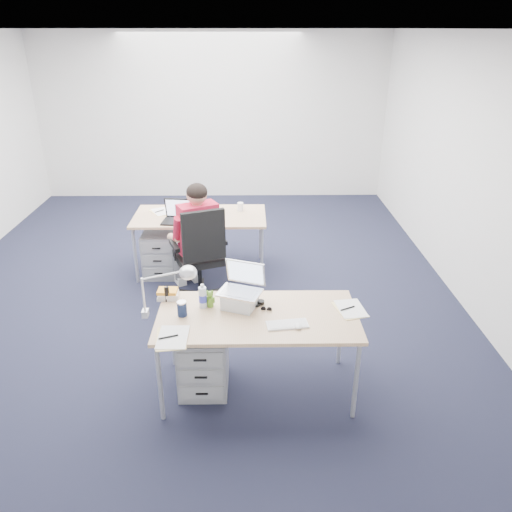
# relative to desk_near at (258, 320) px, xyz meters

# --- Properties ---
(floor) EXTENTS (7.00, 7.00, 0.00)m
(floor) POSITION_rel_desk_near_xyz_m (-0.70, 1.91, -0.68)
(floor) COLOR black
(floor) RESTS_ON ground
(room) EXTENTS (6.02, 7.02, 2.80)m
(room) POSITION_rel_desk_near_xyz_m (-0.70, 1.91, 1.03)
(room) COLOR silver
(room) RESTS_ON ground
(desk_near) EXTENTS (1.60, 0.80, 0.73)m
(desk_near) POSITION_rel_desk_near_xyz_m (0.00, 0.00, 0.00)
(desk_near) COLOR tan
(desk_near) RESTS_ON ground
(desk_far) EXTENTS (1.60, 0.80, 0.73)m
(desk_far) POSITION_rel_desk_near_xyz_m (-0.67, 2.33, 0.00)
(desk_far) COLOR tan
(desk_far) RESTS_ON ground
(office_chair) EXTENTS (0.92, 0.92, 1.12)m
(office_chair) POSITION_rel_desk_near_xyz_m (-0.61, 1.56, -0.37)
(office_chair) COLOR black
(office_chair) RESTS_ON ground
(seated_person) EXTENTS (0.65, 0.80, 1.33)m
(seated_person) POSITION_rel_desk_near_xyz_m (-0.68, 1.73, -0.01)
(seated_person) COLOR #BB1A35
(seated_person) RESTS_ON ground
(drawer_pedestal_near) EXTENTS (0.40, 0.50, 0.55)m
(drawer_pedestal_near) POSITION_rel_desk_near_xyz_m (-0.45, 0.05, -0.41)
(drawer_pedestal_near) COLOR #95979A
(drawer_pedestal_near) RESTS_ON ground
(drawer_pedestal_far) EXTENTS (0.40, 0.50, 0.55)m
(drawer_pedestal_far) POSITION_rel_desk_near_xyz_m (-1.16, 2.23, -0.41)
(drawer_pedestal_far) COLOR #95979A
(drawer_pedestal_far) RESTS_ON ground
(silver_laptop) EXTENTS (0.41, 0.36, 0.36)m
(silver_laptop) POSITION_rel_desk_near_xyz_m (-0.14, 0.13, 0.22)
(silver_laptop) COLOR silver
(silver_laptop) RESTS_ON desk_near
(wireless_keyboard) EXTENTS (0.33, 0.17, 0.02)m
(wireless_keyboard) POSITION_rel_desk_near_xyz_m (0.23, -0.15, 0.05)
(wireless_keyboard) COLOR white
(wireless_keyboard) RESTS_ON desk_near
(computer_mouse) EXTENTS (0.06, 0.09, 0.03)m
(computer_mouse) POSITION_rel_desk_near_xyz_m (0.30, -0.19, 0.06)
(computer_mouse) COLOR white
(computer_mouse) RESTS_ON desk_near
(headphones) EXTENTS (0.20, 0.15, 0.03)m
(headphones) POSITION_rel_desk_near_xyz_m (-0.04, 0.18, 0.06)
(headphones) COLOR black
(headphones) RESTS_ON desk_near
(can_koozie) EXTENTS (0.10, 0.10, 0.13)m
(can_koozie) POSITION_rel_desk_near_xyz_m (-0.60, 0.00, 0.11)
(can_koozie) COLOR #152244
(can_koozie) RESTS_ON desk_near
(water_bottle) EXTENTS (0.08, 0.08, 0.21)m
(water_bottle) POSITION_rel_desk_near_xyz_m (-0.44, 0.13, 0.15)
(water_bottle) COLOR silver
(water_bottle) RESTS_ON desk_near
(bear_figurine) EXTENTS (0.08, 0.07, 0.15)m
(bear_figurine) POSITION_rel_desk_near_xyz_m (-0.38, 0.14, 0.12)
(bear_figurine) COLOR #417D21
(bear_figurine) RESTS_ON desk_near
(book_stack) EXTENTS (0.18, 0.14, 0.08)m
(book_stack) POSITION_rel_desk_near_xyz_m (-0.75, 0.28, 0.09)
(book_stack) COLOR silver
(book_stack) RESTS_ON desk_near
(cordless_phone) EXTENTS (0.04, 0.03, 0.13)m
(cordless_phone) POSITION_rel_desk_near_xyz_m (-0.75, 0.23, 0.11)
(cordless_phone) COLOR black
(cordless_phone) RESTS_ON desk_near
(papers_left) EXTENTS (0.23, 0.32, 0.01)m
(papers_left) POSITION_rel_desk_near_xyz_m (-0.64, -0.32, 0.05)
(papers_left) COLOR #F7DC8F
(papers_left) RESTS_ON desk_near
(papers_right) EXTENTS (0.26, 0.33, 0.01)m
(papers_right) POSITION_rel_desk_near_xyz_m (0.75, 0.07, 0.05)
(papers_right) COLOR #F7DC8F
(papers_right) RESTS_ON desk_near
(sunglasses) EXTENTS (0.10, 0.06, 0.02)m
(sunglasses) POSITION_rel_desk_near_xyz_m (0.07, 0.07, 0.06)
(sunglasses) COLOR black
(sunglasses) RESTS_ON desk_near
(desk_lamp) EXTENTS (0.43, 0.25, 0.46)m
(desk_lamp) POSITION_rel_desk_near_xyz_m (-0.75, -0.01, 0.28)
(desk_lamp) COLOR silver
(desk_lamp) RESTS_ON desk_near
(dark_laptop) EXTENTS (0.41, 0.40, 0.27)m
(dark_laptop) POSITION_rel_desk_near_xyz_m (-0.89, 2.09, 0.18)
(dark_laptop) COLOR black
(dark_laptop) RESTS_ON desk_far
(far_cup) EXTENTS (0.09, 0.09, 0.10)m
(far_cup) POSITION_rel_desk_near_xyz_m (-0.17, 2.49, 0.10)
(far_cup) COLOR white
(far_cup) RESTS_ON desk_far
(far_papers) EXTENTS (0.32, 0.35, 0.01)m
(far_papers) POSITION_rel_desk_near_xyz_m (-1.16, 2.45, 0.05)
(far_papers) COLOR white
(far_papers) RESTS_ON desk_far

